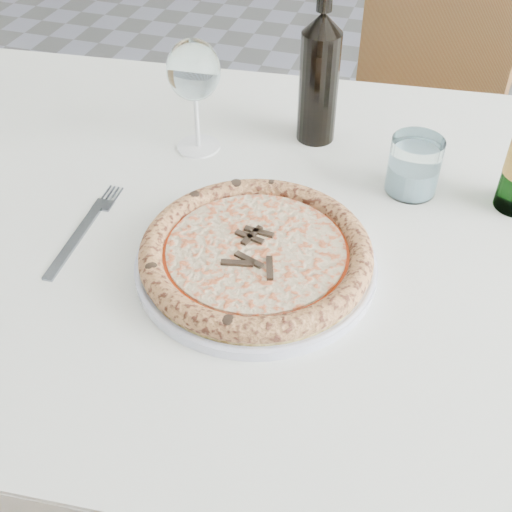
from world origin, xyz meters
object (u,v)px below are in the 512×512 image
object	(u,v)px
wine_glass	(194,73)
plate	(256,263)
wine_bottle	(319,76)
dining_table	(276,265)
pizza	(256,252)
tumbler	(413,169)
chair_far	(411,107)

from	to	relation	value
wine_glass	plate	bearing A→B (deg)	-54.85
wine_bottle	plate	bearing A→B (deg)	-89.88
dining_table	pizza	size ratio (longest dim) A/B	5.42
dining_table	tumbler	size ratio (longest dim) A/B	18.94
dining_table	wine_glass	distance (m)	0.31
dining_table	wine_bottle	bearing A→B (deg)	90.17
wine_glass	tumbler	distance (m)	0.35
plate	pizza	distance (m)	0.02
dining_table	chair_far	bearing A→B (deg)	81.32
chair_far	wine_glass	world-z (taller)	wine_glass
chair_far	wine_glass	xyz separation A→B (m)	(-0.30, -0.66, 0.35)
dining_table	plate	world-z (taller)	plate
wine_glass	wine_bottle	size ratio (longest dim) A/B	0.71
chair_far	wine_glass	distance (m)	0.80
pizza	tumbler	size ratio (longest dim) A/B	3.49
tumbler	chair_far	bearing A→B (deg)	93.80
dining_table	wine_bottle	xyz separation A→B (m)	(-0.00, 0.23, 0.19)
dining_table	plate	size ratio (longest dim) A/B	5.19
plate	wine_bottle	distance (m)	0.35
pizza	dining_table	bearing A→B (deg)	90.00
chair_far	plate	bearing A→B (deg)	-97.73
plate	tumbler	bearing A→B (deg)	54.01
pizza	wine_bottle	world-z (taller)	wine_bottle
dining_table	pizza	bearing A→B (deg)	-90.00
dining_table	chair_far	xyz separation A→B (m)	(0.12, 0.80, -0.14)
pizza	wine_glass	distance (m)	0.32
chair_far	pizza	size ratio (longest dim) A/B	3.16
plate	chair_far	bearing A→B (deg)	82.27
dining_table	wine_bottle	size ratio (longest dim) A/B	6.31
pizza	tumbler	xyz separation A→B (m)	(0.17, 0.23, 0.01)
dining_table	tumbler	world-z (taller)	tumbler
wine_bottle	wine_glass	bearing A→B (deg)	-153.38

